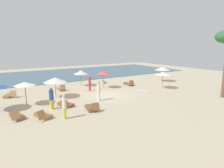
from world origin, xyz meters
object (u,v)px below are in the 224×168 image
at_px(lounger_0, 9,95).
at_px(lounger_1, 43,116).
at_px(umbrella_3, 81,72).
at_px(lounger_4, 61,89).
at_px(person_1, 51,98).
at_px(lounger_3, 17,116).
at_px(umbrella_1, 162,69).
at_px(umbrella_2, 55,80).
at_px(surfboard, 142,91).
at_px(umbrella_0, 104,73).
at_px(person_0, 90,83).
at_px(lounger_2, 129,84).
at_px(umbrella_4, 163,73).
at_px(lounger_5, 91,108).
at_px(dog, 104,82).
at_px(umbrella_6, 25,84).
at_px(person_2, 64,106).
at_px(person_3, 99,91).
at_px(lounger_6, 66,104).

xyz_separation_m(lounger_0, lounger_1, (1.48, -7.84, 0.00)).
xyz_separation_m(umbrella_3, lounger_0, (-8.31, -0.98, -1.63)).
relative_size(lounger_4, person_1, 0.94).
height_order(lounger_3, person_1, person_1).
bearing_deg(umbrella_1, umbrella_2, -177.71).
bearing_deg(lounger_3, umbrella_1, 13.30).
relative_size(umbrella_2, surfboard, 1.16).
distance_m(umbrella_0, lounger_3, 11.72).
bearing_deg(surfboard, person_0, 144.74).
xyz_separation_m(lounger_1, lounger_2, (12.36, 6.06, -0.00)).
bearing_deg(umbrella_2, umbrella_4, -12.88).
bearing_deg(lounger_2, umbrella_0, 177.38).
bearing_deg(lounger_5, umbrella_4, 12.90).
height_order(person_1, dog, person_1).
distance_m(umbrella_1, umbrella_6, 18.56).
relative_size(lounger_4, person_2, 0.94).
distance_m(person_1, surfboard, 10.55).
xyz_separation_m(umbrella_2, lounger_5, (1.28, -5.24, -1.66)).
distance_m(umbrella_2, lounger_0, 5.14).
height_order(person_0, person_1, person_0).
bearing_deg(person_3, person_1, -178.61).
distance_m(lounger_0, lounger_5, 9.66).
bearing_deg(surfboard, lounger_4, 143.83).
xyz_separation_m(umbrella_4, dog, (-4.18, 6.73, -1.70)).
bearing_deg(lounger_6, umbrella_2, 88.35).
bearing_deg(umbrella_4, person_2, -166.42).
bearing_deg(umbrella_6, lounger_4, 43.62).
bearing_deg(umbrella_4, lounger_5, -167.10).
height_order(lounger_4, lounger_5, lounger_4).
xyz_separation_m(umbrella_1, lounger_3, (-19.59, -4.63, -1.74)).
distance_m(umbrella_0, umbrella_3, 3.19).
bearing_deg(person_3, lounger_2, 32.25).
distance_m(lounger_1, lounger_6, 2.92).
height_order(lounger_3, dog, lounger_3).
relative_size(umbrella_3, lounger_4, 1.21).
relative_size(umbrella_1, umbrella_3, 1.04).
height_order(umbrella_0, umbrella_2, umbrella_0).
bearing_deg(person_1, lounger_6, 6.82).
xyz_separation_m(umbrella_0, dog, (1.64, 2.66, -1.76)).
xyz_separation_m(umbrella_6, person_1, (1.59, -2.22, -1.01)).
relative_size(umbrella_3, lounger_1, 1.17).
bearing_deg(lounger_0, umbrella_6, -76.09).
bearing_deg(person_2, lounger_4, 73.65).
height_order(umbrella_1, lounger_1, umbrella_1).
height_order(lounger_5, person_3, person_3).
xyz_separation_m(umbrella_0, lounger_3, (-10.29, -5.32, -1.77)).
xyz_separation_m(lounger_2, surfboard, (-0.79, -3.59, -0.14)).
height_order(umbrella_1, umbrella_6, umbrella_1).
relative_size(umbrella_6, lounger_6, 1.18).
bearing_deg(umbrella_6, lounger_5, -44.95).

